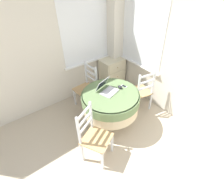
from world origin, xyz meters
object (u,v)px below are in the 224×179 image
laptop (107,89)px  dining_chair_near_right_window (141,91)px  corner_cabinet (112,73)px  round_dining_table (111,101)px  computer_mouse (120,87)px  dining_chair_camera_near (94,137)px  cell_phone (124,86)px  dining_chair_near_back_window (87,88)px

laptop → dining_chair_near_right_window: bearing=-10.1°
corner_cabinet → round_dining_table: bearing=-129.6°
computer_mouse → dining_chair_camera_near: size_ratio=0.10×
laptop → cell_phone: (0.34, -0.08, -0.04)m
corner_cabinet → laptop: bearing=-132.6°
round_dining_table → dining_chair_near_right_window: 0.77m
computer_mouse → dining_chair_camera_near: dining_chair_camera_near is taller
dining_chair_near_right_window → corner_cabinet: (0.07, 1.05, -0.07)m
round_dining_table → corner_cabinet: corner_cabinet is taller
computer_mouse → cell_phone: 0.10m
dining_chair_near_back_window → dining_chair_near_right_window: 1.15m
computer_mouse → dining_chair_near_right_window: (0.53, -0.06, -0.31)m
dining_chair_near_right_window → round_dining_table: bearing=176.4°
dining_chair_near_back_window → corner_cabinet: bearing=15.0°
cell_phone → dining_chair_camera_near: size_ratio=0.13×
laptop → dining_chair_camera_near: 0.88m
dining_chair_near_back_window → round_dining_table: bearing=-86.7°
corner_cabinet → cell_phone: bearing=-116.9°
laptop → dining_chair_near_back_window: 0.76m
dining_chair_near_back_window → corner_cabinet: dining_chair_near_back_window is taller
laptop → dining_chair_camera_near: bearing=-141.9°
dining_chair_near_right_window → corner_cabinet: 1.06m
cell_phone → dining_chair_near_right_window: dining_chair_near_right_window is taller
dining_chair_near_right_window → dining_chair_camera_near: size_ratio=1.00×
round_dining_table → computer_mouse: (0.23, 0.02, 0.20)m
round_dining_table → corner_cabinet: bearing=50.4°
dining_chair_camera_near → corner_cabinet: size_ratio=1.27×
dining_chair_camera_near → corner_cabinet: (1.48, 1.42, -0.07)m
cell_phone → corner_cabinet: 1.17m
computer_mouse → cell_phone: (0.10, -0.00, -0.02)m
cell_phone → dining_chair_near_back_window: (-0.37, 0.76, -0.29)m
round_dining_table → dining_chair_near_right_window: (0.76, -0.05, -0.11)m
cell_phone → dining_chair_near_back_window: bearing=115.9°
dining_chair_near_right_window → cell_phone: bearing=172.3°
round_dining_table → corner_cabinet: (0.83, 1.01, -0.18)m
round_dining_table → computer_mouse: size_ratio=10.50×
dining_chair_near_back_window → dining_chair_near_right_window: (0.81, -0.82, 0.00)m
round_dining_table → laptop: size_ratio=2.71×
round_dining_table → cell_phone: size_ratio=8.52×
dining_chair_near_right_window → laptop: bearing=169.9°
laptop → dining_chair_near_back_window: dining_chair_near_back_window is taller
dining_chair_camera_near → corner_cabinet: bearing=43.7°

